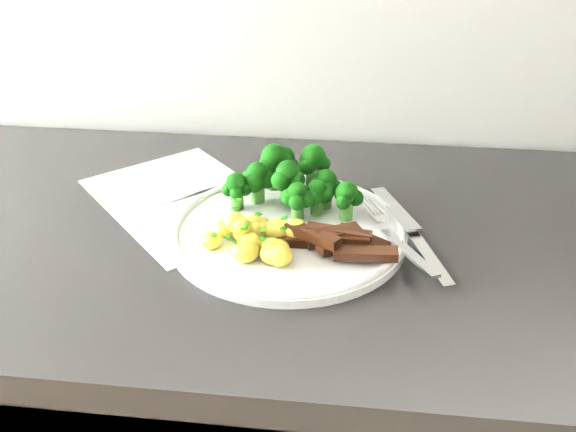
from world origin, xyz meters
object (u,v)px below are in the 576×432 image
object	(u,v)px
recipe_paper	(186,199)
knife	(418,244)
plate	(288,230)
fork	(398,240)
beef_strips	(337,240)
broccoli	(291,178)
potatoes	(259,237)

from	to	relation	value
recipe_paper	knife	bearing A→B (deg)	-16.28
plate	fork	world-z (taller)	fork
beef_strips	knife	distance (m)	0.11
recipe_paper	knife	xyz separation A→B (m)	(0.32, -0.09, 0.01)
fork	recipe_paper	bearing A→B (deg)	160.70
recipe_paper	broccoli	size ratio (longest dim) A/B	1.88
plate	fork	bearing A→B (deg)	-9.72
potatoes	fork	world-z (taller)	potatoes
recipe_paper	beef_strips	world-z (taller)	beef_strips
beef_strips	fork	distance (m)	0.08
potatoes	knife	xyz separation A→B (m)	(0.20, 0.03, -0.02)
plate	beef_strips	distance (m)	0.08
plate	knife	world-z (taller)	knife
broccoli	knife	distance (m)	0.19
recipe_paper	plate	distance (m)	0.18
potatoes	beef_strips	world-z (taller)	potatoes
beef_strips	knife	bearing A→B (deg)	14.35
fork	knife	bearing A→B (deg)	20.07
plate	fork	xyz separation A→B (m)	(0.14, -0.02, 0.01)
broccoli	fork	world-z (taller)	broccoli
recipe_paper	plate	bearing A→B (deg)	-26.99
beef_strips	fork	bearing A→B (deg)	12.26
plate	broccoli	world-z (taller)	broccoli
beef_strips	recipe_paper	bearing A→B (deg)	151.56
plate	potatoes	distance (m)	0.06
plate	broccoli	distance (m)	0.08
potatoes	broccoli	bearing A→B (deg)	76.59
plate	knife	distance (m)	0.17
beef_strips	knife	xyz separation A→B (m)	(0.10, 0.03, -0.01)
potatoes	knife	bearing A→B (deg)	9.09
plate	broccoli	size ratio (longest dim) A/B	1.62
potatoes	beef_strips	size ratio (longest dim) A/B	0.87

